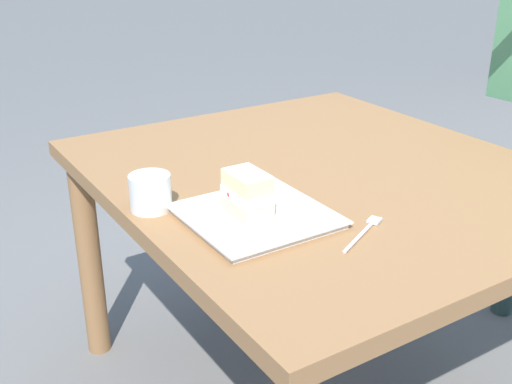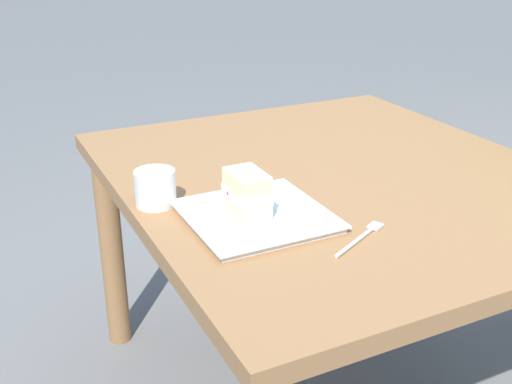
{
  "view_description": "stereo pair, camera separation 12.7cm",
  "coord_description": "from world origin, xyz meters",
  "views": [
    {
      "loc": [
        -1.14,
        0.93,
        1.26
      ],
      "look_at": [
        -0.15,
        0.3,
        0.75
      ],
      "focal_mm": 44.24,
      "sensor_mm": 36.0,
      "label": 1
    },
    {
      "loc": [
        -1.21,
        0.82,
        1.26
      ],
      "look_at": [
        -0.15,
        0.3,
        0.75
      ],
      "focal_mm": 44.24,
      "sensor_mm": 36.0,
      "label": 2
    }
  ],
  "objects": [
    {
      "name": "coffee_cup",
      "position": [
        0.01,
        0.46,
        0.73
      ],
      "size": [
        0.09,
        0.09,
        0.08
      ],
      "color": "silver",
      "rests_on": "patio_table"
    },
    {
      "name": "cake_slice",
      "position": [
        -0.15,
        0.32,
        0.75
      ],
      "size": [
        0.1,
        0.08,
        0.09
      ],
      "color": "beige",
      "rests_on": "dessert_plate"
    },
    {
      "name": "patio_table",
      "position": [
        0.0,
        0.0,
        0.6
      ],
      "size": [
        1.17,
        1.04,
        0.69
      ],
      "color": "olive",
      "rests_on": "ground"
    },
    {
      "name": "dessert_fork",
      "position": [
        -0.32,
        0.15,
        0.7
      ],
      "size": [
        0.09,
        0.16,
        0.01
      ],
      "color": "silver",
      "rests_on": "patio_table"
    },
    {
      "name": "dessert_plate",
      "position": [
        -0.15,
        0.3,
        0.7
      ],
      "size": [
        0.28,
        0.28,
        0.02
      ],
      "color": "white",
      "rests_on": "patio_table"
    }
  ]
}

